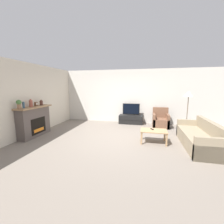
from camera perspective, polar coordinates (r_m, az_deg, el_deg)
The scene contains 16 objects.
ground_plane at distance 5.49m, azimuth 2.01°, elevation -9.87°, with size 24.00×24.00×0.00m, color slate.
wall_back at distance 7.78m, azimuth 5.67°, elevation 5.95°, with size 12.00×0.06×2.70m.
wall_left at distance 6.64m, azimuth -27.06°, elevation 4.40°, with size 0.06×12.00×2.70m.
fireplace at distance 6.28m, azimuth -27.52°, elevation -3.09°, with size 0.48×1.47×1.11m.
mantel_vase_left at distance 5.85m, azimuth -30.63°, elevation 2.30°, with size 0.07×0.07×0.22m.
mantel_vase_centre_left at distance 6.09m, azimuth -28.54°, elevation 2.92°, with size 0.12×0.12×0.28m.
mantel_vase_right at distance 6.52m, azimuth -25.35°, elevation 3.22°, with size 0.12×0.12×0.21m.
mantel_clock at distance 6.29m, azimuth -26.96°, elevation 2.72°, with size 0.08×0.11×0.15m.
potted_plant at distance 5.71m, azimuth -31.94°, elevation 2.71°, with size 0.16×0.16×0.30m.
tv_stand at distance 7.59m, azimuth 7.20°, elevation -2.80°, with size 1.17×0.49×0.43m.
tv at distance 7.51m, azimuth 7.27°, elevation 0.85°, with size 0.83×0.18×0.58m.
armchair at distance 7.24m, azimuth 17.99°, elevation -3.21°, with size 0.70×0.76×0.88m.
coffee_table at distance 5.13m, azimuth 15.57°, elevation -7.32°, with size 0.84×0.57×0.43m.
remote at distance 5.18m, azimuth 15.00°, elevation -6.32°, with size 0.12×0.15×0.02m.
couch at distance 5.36m, azimuth 30.29°, elevation -8.56°, with size 0.82×2.15×0.80m.
floor_lamp at distance 6.56m, azimuth 27.16°, elevation 5.47°, with size 0.39×0.39×1.67m.
Camera 1 is at (0.95, -5.09, 1.81)m, focal length 24.00 mm.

